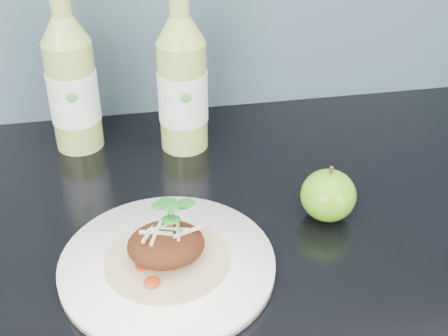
{
  "coord_description": "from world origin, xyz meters",
  "views": [
    {
      "loc": [
        -0.07,
        1.01,
        1.42
      ],
      "look_at": [
        0.04,
        1.63,
        1.0
      ],
      "focal_mm": 50.0,
      "sensor_mm": 36.0,
      "label": 1
    }
  ],
  "objects": [
    {
      "name": "dinner_plate",
      "position": [
        -0.04,
        1.57,
        0.91
      ],
      "size": [
        0.28,
        0.28,
        0.02
      ],
      "color": "white",
      "rests_on": "kitchen_counter"
    },
    {
      "name": "pork_taco",
      "position": [
        -0.04,
        1.57,
        0.94
      ],
      "size": [
        0.15,
        0.15,
        0.1
      ],
      "color": "tan",
      "rests_on": "dinner_plate"
    },
    {
      "name": "green_apple",
      "position": [
        0.18,
        1.64,
        0.93
      ],
      "size": [
        0.09,
        0.09,
        0.08
      ],
      "rotation": [
        0.0,
        0.0,
        -0.33
      ],
      "color": "#488F0F",
      "rests_on": "kitchen_counter"
    },
    {
      "name": "cider_bottle_right",
      "position": [
        0.02,
        1.86,
        1.01
      ],
      "size": [
        0.09,
        0.09,
        0.28
      ],
      "rotation": [
        0.0,
        0.0,
        -0.25
      ],
      "color": "#A1BE4F",
      "rests_on": "kitchen_counter"
    },
    {
      "name": "cider_bottle_left",
      "position": [
        -0.14,
        1.89,
        1.01
      ],
      "size": [
        0.08,
        0.08,
        0.28
      ],
      "rotation": [
        0.0,
        0.0,
        0.11
      ],
      "color": "#98B74C",
      "rests_on": "kitchen_counter"
    }
  ]
}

